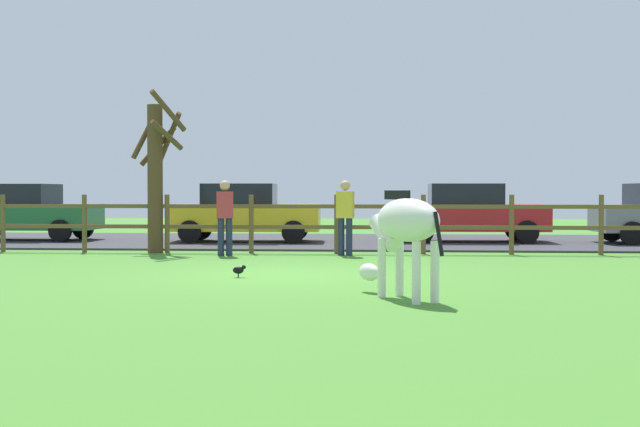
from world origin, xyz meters
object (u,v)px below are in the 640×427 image
crow_on_grass (239,270)px  parked_car_green (23,212)px  parked_car_yellow (244,212)px  visitor_left_of_tree (225,214)px  bare_tree (156,170)px  zebra (404,228)px  parked_car_red (469,212)px  visitor_right_of_tree (345,214)px

crow_on_grass → parked_car_green: (-7.70, 9.27, 0.72)m
parked_car_yellow → visitor_left_of_tree: visitor_left_of_tree is taller
bare_tree → parked_car_green: (-4.83, 3.80, -1.04)m
zebra → parked_car_red: size_ratio=0.42×
parked_car_yellow → parked_car_red: same height
zebra → parked_car_yellow: (-4.06, 11.60, -0.08)m
zebra → visitor_right_of_tree: size_ratio=1.03×
parked_car_red → visitor_left_of_tree: visitor_left_of_tree is taller
parked_car_yellow → bare_tree: bearing=-112.0°
crow_on_grass → visitor_left_of_tree: 4.78m
crow_on_grass → visitor_right_of_tree: (1.49, 4.84, 0.78)m
parked_car_red → crow_on_grass: bearing=-115.9°
crow_on_grass → parked_car_red: bearing=64.1°
visitor_right_of_tree → parked_car_yellow: bearing=125.2°
bare_tree → parked_car_red: bare_tree is taller
visitor_right_of_tree → zebra: bearing=-81.4°
crow_on_grass → visitor_right_of_tree: bearing=72.9°
parked_car_red → visitor_left_of_tree: (-5.72, -4.89, 0.06)m
parked_car_yellow → visitor_left_of_tree: size_ratio=2.48×
zebra → visitor_left_of_tree: 8.09m
parked_car_yellow → zebra: bearing=-70.7°
parked_car_green → visitor_right_of_tree: (9.19, -4.43, 0.06)m
parked_car_green → visitor_right_of_tree: size_ratio=2.44×
visitor_left_of_tree → visitor_right_of_tree: 2.62m
parked_car_red → visitor_right_of_tree: (-3.12, -4.63, 0.06)m
parked_car_red → visitor_right_of_tree: visitor_right_of_tree is taller
visitor_right_of_tree → crow_on_grass: bearing=-107.1°
parked_car_yellow → visitor_left_of_tree: 4.43m
visitor_left_of_tree → bare_tree: bearing=153.2°
parked_car_yellow → visitor_right_of_tree: size_ratio=2.48×
crow_on_grass → parked_car_red: 10.56m
zebra → parked_car_green: bearing=131.0°
bare_tree → parked_car_yellow: 3.95m
parked_car_red → parked_car_green: (-12.30, -0.20, 0.00)m
crow_on_grass → parked_car_yellow: bearing=99.1°
bare_tree → visitor_right_of_tree: size_ratio=2.23×
bare_tree → crow_on_grass: 6.42m
visitor_left_of_tree → parked_car_green: bearing=144.5°
parked_car_green → visitor_left_of_tree: 8.08m
zebra → crow_on_grass: (-2.62, 2.60, -0.80)m
parked_car_yellow → visitor_left_of_tree: (0.33, -4.42, 0.06)m
crow_on_grass → parked_car_green: parked_car_green is taller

